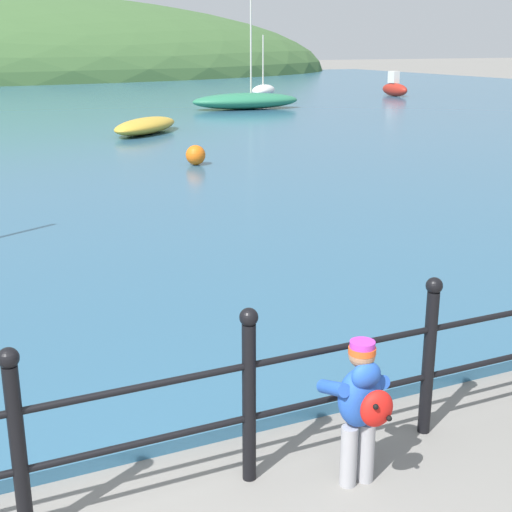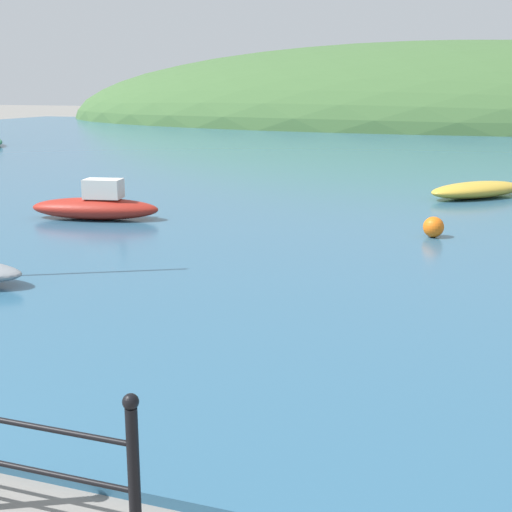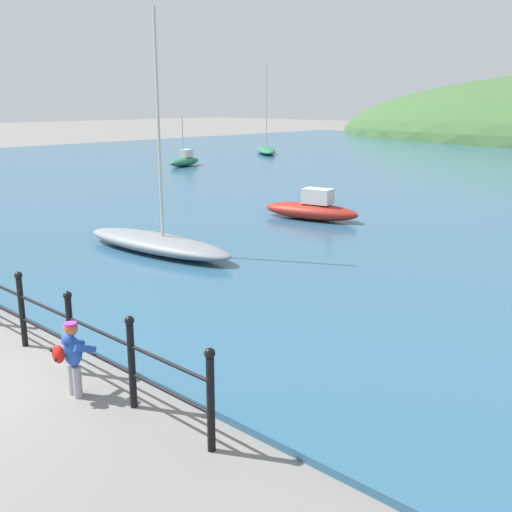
{
  "view_description": "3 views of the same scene",
  "coord_description": "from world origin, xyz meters",
  "views": [
    {
      "loc": [
        -0.72,
        -2.25,
        2.78
      ],
      "look_at": [
        1.95,
        3.55,
        0.86
      ],
      "focal_mm": 50.0,
      "sensor_mm": 36.0,
      "label": 1
    },
    {
      "loc": [
        6.15,
        -2.54,
        3.3
      ],
      "look_at": [
        2.86,
        6.8,
        0.92
      ],
      "focal_mm": 50.0,
      "sensor_mm": 36.0,
      "label": 2
    },
    {
      "loc": [
        8.11,
        -2.43,
        3.71
      ],
      "look_at": [
        0.91,
        5.33,
        0.97
      ],
      "focal_mm": 42.0,
      "sensor_mm": 36.0,
      "label": 3
    }
  ],
  "objects": [
    {
      "name": "iron_railing",
      "position": [
        -0.47,
        1.5,
        0.64
      ],
      "size": [
        8.65,
        0.12,
        1.21
      ],
      "color": "black",
      "rests_on": "ground"
    },
    {
      "name": "child_in_coat",
      "position": [
        1.58,
        1.15,
        0.61
      ],
      "size": [
        0.39,
        0.53,
        1.0
      ],
      "color": "#99999E",
      "rests_on": "ground"
    },
    {
      "name": "boat_far_right",
      "position": [
        -18.51,
        20.22,
        0.41
      ],
      "size": [
        1.69,
        3.0,
        2.79
      ],
      "color": "#287551",
      "rests_on": "water"
    },
    {
      "name": "boat_nearest_quay",
      "position": [
        -3.44,
        6.41,
        0.35
      ],
      "size": [
        4.82,
        1.59,
        5.66
      ],
      "color": "gray",
      "rests_on": "water"
    },
    {
      "name": "boat_white_sailboat",
      "position": [
        -20.81,
        29.79,
        0.36
      ],
      "size": [
        4.53,
        4.24,
        5.94
      ],
      "color": "#287551",
      "rests_on": "water"
    },
    {
      "name": "boat_twin_mast",
      "position": [
        -3.25,
        12.38,
        0.42
      ],
      "size": [
        3.32,
        1.61,
        0.99
      ],
      "color": "maroon",
      "rests_on": "water"
    }
  ]
}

